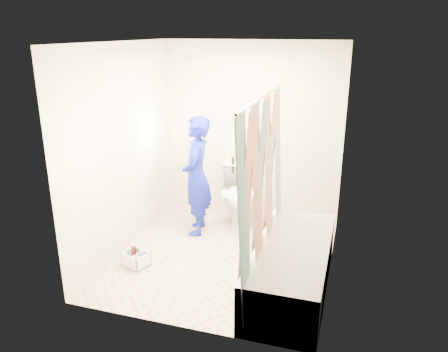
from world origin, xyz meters
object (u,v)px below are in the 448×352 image
(bathtub, at_px, (292,266))
(plumber, at_px, (197,176))
(toilet, at_px, (240,195))
(cleaning_caddy, at_px, (136,260))

(bathtub, relative_size, plumber, 1.15)
(plumber, bearing_deg, toilet, 119.45)
(cleaning_caddy, bearing_deg, bathtub, 22.44)
(bathtub, height_order, plumber, plumber)
(toilet, relative_size, plumber, 0.52)
(bathtub, bearing_deg, plumber, 144.13)
(bathtub, distance_m, toilet, 1.71)
(bathtub, xyz_separation_m, cleaning_caddy, (-1.73, -0.04, -0.19))
(toilet, distance_m, cleaning_caddy, 1.70)
(plumber, height_order, cleaning_caddy, plumber)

